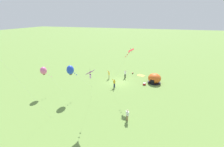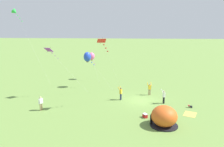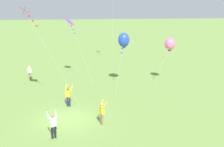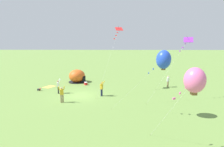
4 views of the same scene
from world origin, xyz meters
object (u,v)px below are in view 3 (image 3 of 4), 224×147
(person_watching_sky, at_px, (30,72))
(kite_purple, at_px, (70,24))
(kite_pink, at_px, (170,44))
(kite_blue, at_px, (124,40))
(person_center_field, at_px, (102,112))
(person_strolling, at_px, (53,124))
(person_flying_kite, at_px, (68,96))
(kite_red, at_px, (26,13))

(person_watching_sky, xyz_separation_m, kite_purple, (5.01, 0.38, 5.57))
(kite_pink, height_order, kite_blue, kite_blue)
(person_center_field, bearing_deg, kite_blue, 70.10)
(person_strolling, bearing_deg, kite_pink, 43.25)
(person_center_field, distance_m, person_flying_kite, 4.79)
(person_strolling, bearing_deg, kite_red, 106.97)
(person_watching_sky, bearing_deg, kite_purple, 4.30)
(person_watching_sky, bearing_deg, person_flying_kite, -63.65)
(person_center_field, height_order, person_watching_sky, person_center_field)
(person_flying_kite, relative_size, kite_blue, 0.33)
(person_flying_kite, bearing_deg, person_watching_sky, 116.35)
(person_center_field, distance_m, kite_pink, 13.80)
(kite_blue, bearing_deg, kite_red, -158.45)
(person_strolling, distance_m, kite_red, 10.60)
(person_flying_kite, bearing_deg, person_center_field, -58.77)
(kite_pink, distance_m, kite_red, 15.55)
(person_strolling, height_order, person_watching_sky, person_strolling)
(kite_blue, relative_size, kite_purple, 0.81)
(person_flying_kite, distance_m, person_watching_sky, 10.37)
(person_flying_kite, xyz_separation_m, kite_purple, (0.40, 9.67, 5.53))
(person_flying_kite, xyz_separation_m, person_watching_sky, (-4.60, 9.29, -0.03))
(person_watching_sky, xyz_separation_m, kite_red, (1.32, -7.30, 7.01))
(person_watching_sky, height_order, kite_pink, kite_pink)
(person_watching_sky, bearing_deg, kite_red, -79.72)
(kite_blue, bearing_deg, person_center_field, -109.90)
(person_watching_sky, bearing_deg, person_strolling, -76.26)
(person_watching_sky, xyz_separation_m, kite_pink, (15.94, -3.36, 3.45))
(person_flying_kite, height_order, kite_blue, kite_blue)
(kite_red, bearing_deg, person_strolling, -73.03)
(kite_blue, distance_m, kite_red, 10.43)
(kite_blue, bearing_deg, kite_pink, 2.82)
(kite_pink, bearing_deg, person_center_field, -131.46)
(person_strolling, bearing_deg, kite_blue, 58.33)
(person_strolling, relative_size, person_watching_sky, 1.10)
(kite_pink, relative_size, kite_blue, 0.88)
(person_watching_sky, relative_size, kite_red, 0.20)
(person_center_field, xyz_separation_m, person_watching_sky, (-7.08, 13.38, -0.03))
(person_strolling, height_order, person_flying_kite, same)
(person_watching_sky, height_order, kite_purple, kite_purple)
(kite_pink, bearing_deg, kite_blue, -177.18)
(kite_red, bearing_deg, person_center_field, -46.58)
(person_center_field, distance_m, person_watching_sky, 15.14)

